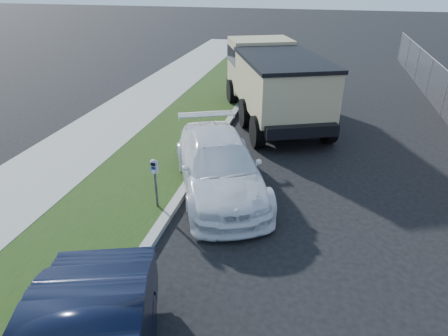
# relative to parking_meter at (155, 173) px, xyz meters

# --- Properties ---
(ground) EXTENTS (120.00, 120.00, 0.00)m
(ground) POSITION_rel_parking_meter_xyz_m (2.97, -0.17, -1.09)
(ground) COLOR black
(ground) RESTS_ON ground
(streetside) EXTENTS (6.12, 50.00, 0.15)m
(streetside) POSITION_rel_parking_meter_xyz_m (-2.60, 1.83, -1.02)
(streetside) COLOR gray
(streetside) RESTS_ON ground
(parking_meter) EXTENTS (0.19, 0.13, 1.33)m
(parking_meter) POSITION_rel_parking_meter_xyz_m (0.00, 0.00, 0.00)
(parking_meter) COLOR #3F4247
(parking_meter) RESTS_ON ground
(white_wagon) EXTENTS (4.03, 5.65, 1.52)m
(white_wagon) POSITION_rel_parking_meter_xyz_m (1.26, 1.52, -0.33)
(white_wagon) COLOR white
(white_wagon) RESTS_ON ground
(dump_truck) EXTENTS (5.20, 7.75, 2.86)m
(dump_truck) POSITION_rel_parking_meter_xyz_m (1.93, 7.91, 0.52)
(dump_truck) COLOR black
(dump_truck) RESTS_ON ground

